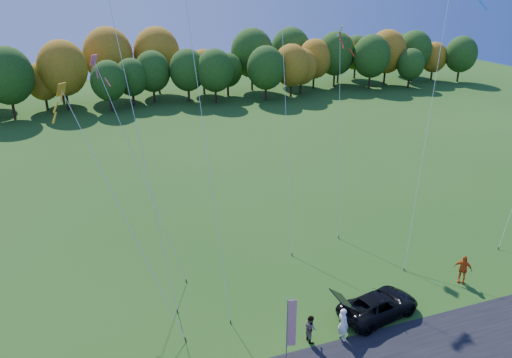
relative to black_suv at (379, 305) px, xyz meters
name	(u,v)px	position (x,y,z in m)	size (l,w,h in m)	color
ground	(294,337)	(-5.36, -0.11, -0.68)	(160.00, 160.00, 0.00)	#204D14
tree_line	(145,106)	(-5.36, 54.89, -0.68)	(116.00, 12.00, 10.00)	#1E4711
black_suv	(379,305)	(0.00, 0.00, 0.00)	(2.27, 4.93, 1.37)	black
person_tailgate_a	(343,324)	(-2.97, -1.10, 0.29)	(0.71, 0.47, 1.95)	white
person_tailgate_b	(310,328)	(-4.63, -0.59, 0.09)	(0.76, 0.59, 1.56)	gray
person_east	(463,269)	(6.86, 1.08, 0.28)	(1.13, 0.47, 1.92)	#DC5514
feather_flag	(291,323)	(-6.22, -1.50, 1.55)	(0.48, 0.16, 3.68)	#999999
kite_delta_blue	(113,19)	(-12.41, 8.91, 15.39)	(4.71, 10.42, 32.78)	#4C3F33
kite_parafoil_orange	(284,68)	(-0.25, 13.95, 11.24)	(5.19, 12.92, 24.15)	#4C3F33
kite_delta_red	(193,49)	(-8.42, 7.55, 13.83)	(2.80, 10.02, 24.97)	#4C3F33
kite_parafoil_rainbow	(430,112)	(7.99, 7.49, 8.86)	(8.99, 8.62, 19.41)	#4C3F33
kite_diamond_yellow	(123,212)	(-13.24, 5.40, 5.65)	(5.21, 8.07, 13.20)	#4C3F33
kite_diamond_white	(339,132)	(3.49, 11.83, 6.63)	(3.07, 6.62, 15.12)	#4C3F33
kite_diamond_pink	(140,170)	(-11.58, 10.40, 6.07)	(4.38, 7.15, 13.96)	#4C3F33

